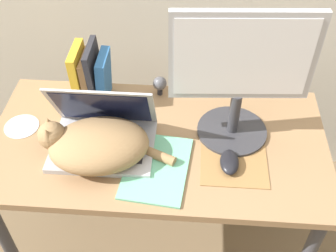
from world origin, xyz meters
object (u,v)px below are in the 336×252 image
(computer_mouse, at_px, (229,162))
(notepad, at_px, (157,168))
(laptop, at_px, (103,134))
(external_monitor, at_px, (240,74))
(book_row, at_px, (91,76))
(webcam, at_px, (160,84))
(cat, at_px, (96,144))
(cd_disc, at_px, (22,126))

(computer_mouse, xyz_separation_m, notepad, (-0.23, -0.03, -0.02))
(laptop, xyz_separation_m, external_monitor, (0.43, 0.09, 0.20))
(book_row, distance_m, notepad, 0.43)
(book_row, height_order, notepad, book_row)
(computer_mouse, distance_m, notepad, 0.23)
(external_monitor, distance_m, computer_mouse, 0.28)
(laptop, bearing_deg, webcam, 58.84)
(cat, distance_m, computer_mouse, 0.43)
(notepad, relative_size, cd_disc, 2.48)
(cat, relative_size, notepad, 1.49)
(external_monitor, distance_m, book_row, 0.54)
(external_monitor, distance_m, notepad, 0.39)
(laptop, distance_m, notepad, 0.21)
(external_monitor, xyz_separation_m, webcam, (-0.26, 0.18, -0.20))
(notepad, xyz_separation_m, webcam, (-0.02, 0.36, 0.04))
(webcam, relative_size, cd_disc, 0.64)
(notepad, bearing_deg, book_row, 129.22)
(external_monitor, height_order, book_row, external_monitor)
(cd_disc, bearing_deg, laptop, -10.99)
(cat, xyz_separation_m, external_monitor, (0.44, 0.14, 0.19))
(cat, xyz_separation_m, book_row, (-0.07, 0.29, 0.04))
(notepad, bearing_deg, cat, 169.86)
(external_monitor, bearing_deg, book_row, 164.35)
(book_row, xyz_separation_m, webcam, (0.24, 0.04, -0.05))
(book_row, bearing_deg, cd_disc, -143.28)
(book_row, distance_m, cd_disc, 0.30)
(external_monitor, relative_size, cd_disc, 3.86)
(computer_mouse, xyz_separation_m, book_row, (-0.49, 0.29, 0.08))
(notepad, distance_m, webcam, 0.37)
(external_monitor, bearing_deg, computer_mouse, -95.25)
(webcam, height_order, cd_disc, webcam)
(cat, height_order, book_row, book_row)
(laptop, bearing_deg, book_row, 109.00)
(cat, bearing_deg, notepad, -10.14)
(laptop, height_order, book_row, laptop)
(notepad, bearing_deg, webcam, 93.29)
(notepad, distance_m, cd_disc, 0.51)
(cat, bearing_deg, webcam, 62.15)
(cat, height_order, webcam, cat)
(webcam, distance_m, cd_disc, 0.51)
(laptop, bearing_deg, cd_disc, 169.01)
(cd_disc, bearing_deg, webcam, 24.33)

